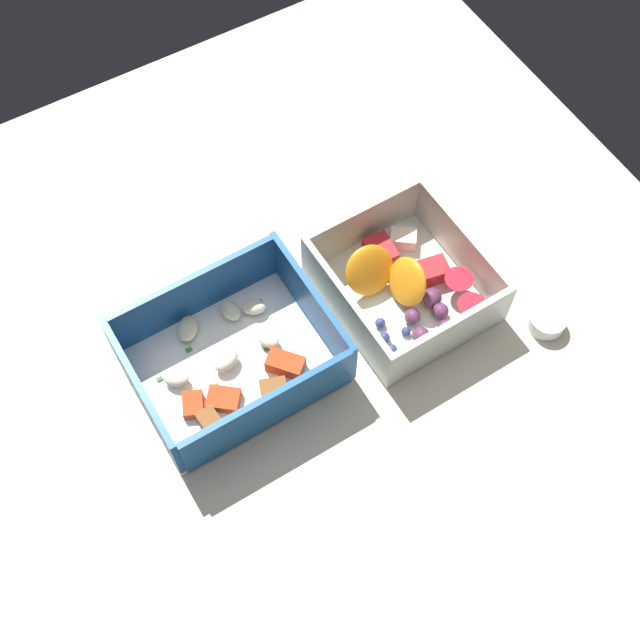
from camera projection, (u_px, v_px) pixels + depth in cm
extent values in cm
cube|color=beige|center=(306.00, 332.00, 82.67)|extent=(80.00, 80.00, 2.00)
cube|color=white|center=(234.00, 365.00, 79.44)|extent=(18.45, 14.93, 0.60)
cube|color=#19518C|center=(313.00, 306.00, 78.81)|extent=(0.78, 14.72, 5.92)
cube|color=#19518C|center=(143.00, 396.00, 74.36)|extent=(0.78, 14.72, 5.92)
cube|color=#19518C|center=(269.00, 411.00, 73.67)|extent=(17.08, 0.80, 5.92)
cube|color=#19518C|center=(195.00, 293.00, 79.50)|extent=(17.08, 0.80, 5.92)
ellipsoid|color=beige|center=(176.00, 378.00, 77.53)|extent=(2.97, 2.87, 1.22)
ellipsoid|color=beige|center=(253.00, 307.00, 81.23)|extent=(2.95, 2.72, 1.21)
ellipsoid|color=beige|center=(270.00, 342.00, 79.39)|extent=(2.40, 2.81, 1.19)
ellipsoid|color=beige|center=(224.00, 357.00, 78.47)|extent=(3.12, 2.62, 1.33)
ellipsoid|color=beige|center=(188.00, 328.00, 79.95)|extent=(3.14, 3.30, 1.35)
ellipsoid|color=beige|center=(230.00, 310.00, 81.02)|extent=(2.05, 2.66, 1.21)
cube|color=red|center=(286.00, 364.00, 78.30)|extent=(3.73, 3.92, 1.57)
cube|color=red|center=(224.00, 399.00, 76.85)|extent=(3.71, 3.60, 1.05)
cube|color=brown|center=(213.00, 426.00, 75.27)|extent=(2.06, 3.48, 1.60)
cube|color=brown|center=(274.00, 389.00, 77.19)|extent=(2.93, 2.53, 1.33)
cube|color=red|center=(193.00, 405.00, 76.58)|extent=(2.69, 3.01, 1.06)
cube|color=#387A33|center=(267.00, 349.00, 79.84)|extent=(0.60, 0.40, 0.20)
cube|color=#387A33|center=(259.00, 302.00, 82.34)|extent=(0.60, 0.40, 0.20)
cube|color=#387A33|center=(216.00, 386.00, 77.97)|extent=(0.60, 0.40, 0.20)
cube|color=#387A33|center=(189.00, 350.00, 79.79)|extent=(0.60, 0.40, 0.20)
cube|color=#387A33|center=(159.00, 379.00, 78.31)|extent=(0.60, 0.40, 0.20)
cube|color=silver|center=(402.00, 293.00, 83.29)|extent=(14.38, 15.68, 0.60)
cube|color=silver|center=(461.00, 247.00, 82.40)|extent=(0.90, 15.42, 5.36)
cube|color=silver|center=(346.00, 309.00, 78.97)|extent=(0.90, 15.42, 5.36)
cube|color=silver|center=(450.00, 335.00, 77.64)|extent=(12.89, 0.85, 5.36)
cube|color=silver|center=(363.00, 224.00, 83.73)|extent=(12.89, 0.85, 5.36)
ellipsoid|color=orange|center=(370.00, 270.00, 81.22)|extent=(5.21, 4.32, 4.92)
ellipsoid|color=orange|center=(407.00, 282.00, 80.59)|extent=(3.61, 4.88, 4.91)
cube|color=#F4EACC|center=(403.00, 239.00, 85.16)|extent=(3.26, 3.12, 1.56)
cube|color=red|center=(432.00, 271.00, 83.09)|extent=(3.49, 2.89, 1.85)
cube|color=red|center=(380.00, 252.00, 84.09)|extent=(2.76, 3.54, 2.02)
sphere|color=#562D4C|center=(412.00, 317.00, 80.76)|extent=(1.57, 1.57, 1.57)
sphere|color=#562D4C|center=(440.00, 311.00, 81.02)|extent=(1.63, 1.63, 1.63)
sphere|color=#562D4C|center=(421.00, 336.00, 79.67)|extent=(1.72, 1.72, 1.72)
sphere|color=#562D4C|center=(432.00, 298.00, 81.57)|extent=(1.94, 1.94, 1.94)
sphere|color=#562D4C|center=(446.00, 329.00, 80.03)|extent=(1.74, 1.74, 1.74)
cone|color=red|center=(470.00, 310.00, 80.72)|extent=(2.79, 2.79, 2.23)
cone|color=red|center=(457.00, 285.00, 82.09)|extent=(2.83, 2.83, 2.26)
sphere|color=navy|center=(384.00, 338.00, 79.92)|extent=(1.10, 1.10, 1.10)
sphere|color=navy|center=(375.00, 344.00, 79.70)|extent=(0.90, 0.90, 0.90)
sphere|color=navy|center=(392.00, 349.00, 79.34)|extent=(1.05, 1.05, 1.05)
sphere|color=navy|center=(380.00, 323.00, 80.73)|extent=(1.02, 1.02, 1.02)
sphere|color=navy|center=(406.00, 331.00, 80.35)|extent=(0.90, 0.90, 0.90)
sphere|color=navy|center=(395.00, 360.00, 78.81)|extent=(1.03, 1.03, 1.03)
cylinder|color=white|center=(547.00, 321.00, 81.13)|extent=(3.58, 3.58, 1.66)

